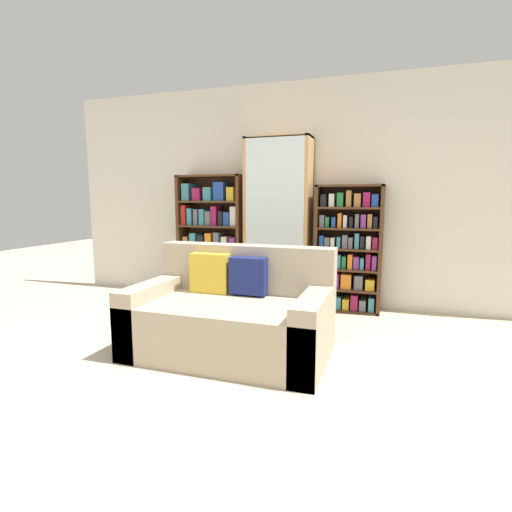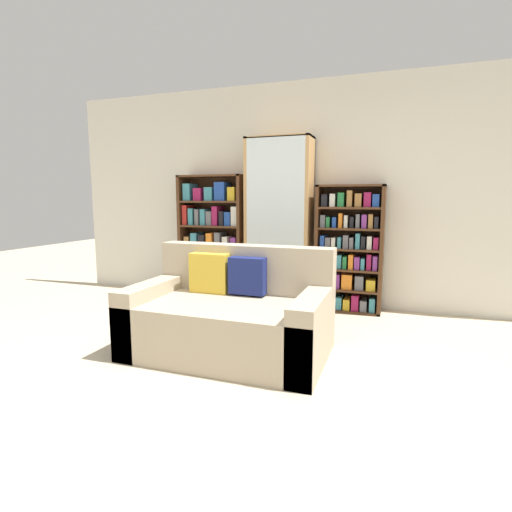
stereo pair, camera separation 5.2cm
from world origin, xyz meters
name	(u,v)px [view 1 (the left image)]	position (x,y,z in m)	size (l,w,h in m)	color
ground_plane	(206,385)	(0.00, 0.00, 0.00)	(16.00, 16.00, 0.00)	beige
wall_back	(292,195)	(0.00, 2.49, 1.35)	(6.15, 0.06, 2.70)	silver
couch	(232,317)	(-0.06, 0.65, 0.31)	(1.64, 0.99, 0.89)	tan
bookshelf_left	(212,240)	(-1.01, 2.29, 0.78)	(0.87, 0.32, 1.60)	#4C2D19
display_cabinet	(278,223)	(-0.11, 2.27, 1.01)	(0.78, 0.36, 2.03)	tan
bookshelf_right	(348,251)	(0.73, 2.29, 0.70)	(0.76, 0.32, 1.46)	#4C2D19
wine_bottle	(294,305)	(0.23, 1.70, 0.17)	(0.08, 0.08, 0.41)	black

